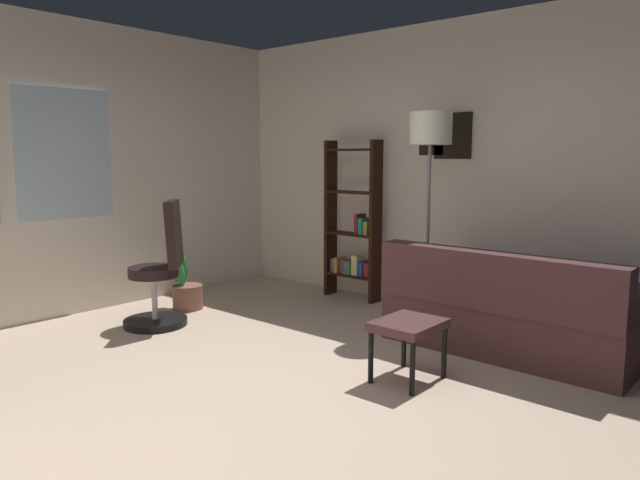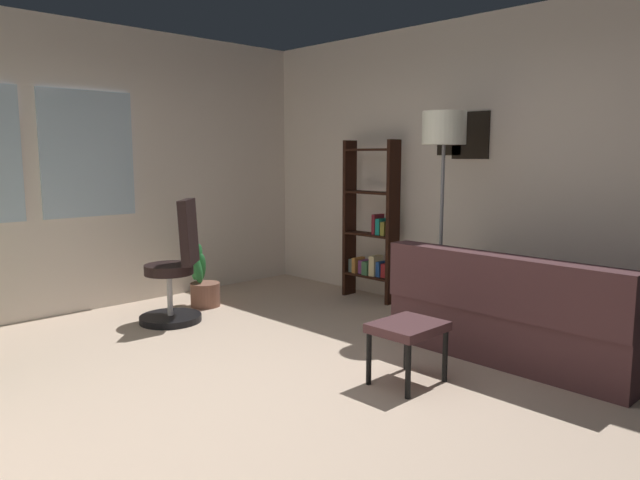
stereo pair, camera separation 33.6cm
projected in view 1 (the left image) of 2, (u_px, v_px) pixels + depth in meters
ground_plane at (277, 406)px, 3.72m from camera, size 5.25×5.79×0.10m
wall_back_with_windows at (47, 169)px, 5.41m from camera, size 5.25×0.12×2.78m
wall_right_with_frames at (478, 169)px, 5.52m from camera, size 0.12×5.79×2.78m
couch at (530, 314)px, 4.63m from camera, size 1.58×1.89×0.82m
footstool at (408, 329)px, 3.97m from camera, size 0.46×0.38×0.42m
office_chair at (161, 277)px, 5.26m from camera, size 0.59×0.59×1.13m
bookshelf at (353, 229)px, 6.23m from camera, size 0.18×0.64×1.67m
floor_lamp at (430, 143)px, 5.13m from camera, size 0.37×0.37×1.89m
potted_plant at (185, 287)px, 5.88m from camera, size 0.31×0.40×0.62m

